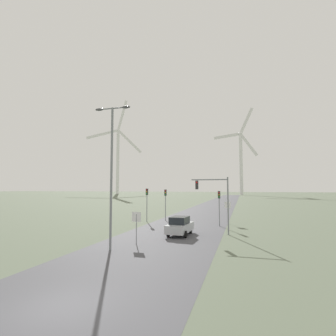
{
  "coord_description": "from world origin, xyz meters",
  "views": [
    {
      "loc": [
        6.98,
        -9.01,
        4.65
      ],
      "look_at": [
        0.0,
        15.41,
        6.59
      ],
      "focal_mm": 28.0,
      "sensor_mm": 36.0,
      "label": 1
    }
  ],
  "objects_px": {
    "car_approaching": "(180,226)",
    "wind_turbine_left": "(241,157)",
    "streetlamp": "(112,161)",
    "traffic_light_post_near_right": "(219,200)",
    "traffic_light_mast_overhead": "(215,194)",
    "traffic_light_post_near_left": "(147,197)",
    "stop_sign_far": "(228,208)",
    "stop_sign_near": "(136,222)",
    "traffic_light_post_mid_left": "(165,198)",
    "wind_turbine_far_left": "(118,154)"
  },
  "relations": [
    {
      "from": "streetlamp",
      "to": "traffic_light_post_near_right",
      "type": "bearing_deg",
      "value": 65.23
    },
    {
      "from": "wind_turbine_left",
      "to": "wind_turbine_far_left",
      "type": "bearing_deg",
      "value": 178.38
    },
    {
      "from": "traffic_light_post_near_right",
      "to": "stop_sign_near",
      "type": "bearing_deg",
      "value": -115.82
    },
    {
      "from": "traffic_light_mast_overhead",
      "to": "wind_turbine_left",
      "type": "height_order",
      "value": "wind_turbine_left"
    },
    {
      "from": "traffic_light_post_near_left",
      "to": "car_approaching",
      "type": "relative_size",
      "value": 1.08
    },
    {
      "from": "traffic_light_mast_overhead",
      "to": "car_approaching",
      "type": "height_order",
      "value": "traffic_light_mast_overhead"
    },
    {
      "from": "stop_sign_near",
      "to": "stop_sign_far",
      "type": "bearing_deg",
      "value": 65.38
    },
    {
      "from": "stop_sign_far",
      "to": "traffic_light_post_near_right",
      "type": "distance_m",
      "value": 2.94
    },
    {
      "from": "wind_turbine_far_left",
      "to": "wind_turbine_left",
      "type": "relative_size",
      "value": 1.27
    },
    {
      "from": "stop_sign_far",
      "to": "traffic_light_post_mid_left",
      "type": "relative_size",
      "value": 0.64
    },
    {
      "from": "stop_sign_near",
      "to": "traffic_light_mast_overhead",
      "type": "bearing_deg",
      "value": 46.98
    },
    {
      "from": "stop_sign_far",
      "to": "traffic_light_post_near_left",
      "type": "height_order",
      "value": "traffic_light_post_near_left"
    },
    {
      "from": "stop_sign_near",
      "to": "traffic_light_post_near_left",
      "type": "xyz_separation_m",
      "value": [
        -4.22,
        13.75,
        1.48
      ]
    },
    {
      "from": "wind_turbine_far_left",
      "to": "stop_sign_far",
      "type": "bearing_deg",
      "value": -58.34
    },
    {
      "from": "stop_sign_near",
      "to": "traffic_light_post_near_left",
      "type": "relative_size",
      "value": 0.58
    },
    {
      "from": "streetlamp",
      "to": "traffic_light_mast_overhead",
      "type": "relative_size",
      "value": 1.9
    },
    {
      "from": "traffic_light_post_near_left",
      "to": "traffic_light_post_near_right",
      "type": "bearing_deg",
      "value": -9.61
    },
    {
      "from": "streetlamp",
      "to": "stop_sign_near",
      "type": "height_order",
      "value": "streetlamp"
    },
    {
      "from": "traffic_light_post_near_left",
      "to": "wind_turbine_left",
      "type": "bearing_deg",
      "value": 85.19
    },
    {
      "from": "car_approaching",
      "to": "traffic_light_post_mid_left",
      "type": "bearing_deg",
      "value": 113.52
    },
    {
      "from": "streetlamp",
      "to": "wind_turbine_far_left",
      "type": "relative_size",
      "value": 0.15
    },
    {
      "from": "traffic_light_mast_overhead",
      "to": "car_approaching",
      "type": "xyz_separation_m",
      "value": [
        -3.33,
        -1.46,
        -3.14
      ]
    },
    {
      "from": "stop_sign_far",
      "to": "wind_turbine_left",
      "type": "xyz_separation_m",
      "value": [
        1.11,
        142.19,
        23.22
      ]
    },
    {
      "from": "streetlamp",
      "to": "stop_sign_near",
      "type": "bearing_deg",
      "value": 70.18
    },
    {
      "from": "streetlamp",
      "to": "traffic_light_mast_overhead",
      "type": "height_order",
      "value": "streetlamp"
    },
    {
      "from": "traffic_light_post_near_left",
      "to": "traffic_light_post_mid_left",
      "type": "bearing_deg",
      "value": 39.87
    },
    {
      "from": "stop_sign_near",
      "to": "car_approaching",
      "type": "height_order",
      "value": "stop_sign_near"
    },
    {
      "from": "traffic_light_post_near_left",
      "to": "traffic_light_mast_overhead",
      "type": "bearing_deg",
      "value": -36.2
    },
    {
      "from": "wind_turbine_left",
      "to": "traffic_light_mast_overhead",
      "type": "bearing_deg",
      "value": -90.72
    },
    {
      "from": "streetlamp",
      "to": "wind_turbine_left",
      "type": "relative_size",
      "value": 0.19
    },
    {
      "from": "stop_sign_near",
      "to": "streetlamp",
      "type": "bearing_deg",
      "value": -109.82
    },
    {
      "from": "streetlamp",
      "to": "traffic_light_post_near_right",
      "type": "relative_size",
      "value": 2.56
    },
    {
      "from": "streetlamp",
      "to": "stop_sign_far",
      "type": "distance_m",
      "value": 19.51
    },
    {
      "from": "traffic_light_post_near_right",
      "to": "car_approaching",
      "type": "bearing_deg",
      "value": -114.37
    },
    {
      "from": "streetlamp",
      "to": "wind_turbine_left",
      "type": "distance_m",
      "value": 160.79
    },
    {
      "from": "stop_sign_far",
      "to": "stop_sign_near",
      "type": "bearing_deg",
      "value": -114.62
    },
    {
      "from": "car_approaching",
      "to": "traffic_light_post_near_left",
      "type": "bearing_deg",
      "value": 127.49
    },
    {
      "from": "traffic_light_post_mid_left",
      "to": "traffic_light_mast_overhead",
      "type": "xyz_separation_m",
      "value": [
        7.97,
        -9.22,
        0.82
      ]
    },
    {
      "from": "stop_sign_near",
      "to": "stop_sign_far",
      "type": "relative_size",
      "value": 0.93
    },
    {
      "from": "traffic_light_post_near_right",
      "to": "traffic_light_post_mid_left",
      "type": "relative_size",
      "value": 0.96
    },
    {
      "from": "wind_turbine_far_left",
      "to": "traffic_light_mast_overhead",
      "type": "bearing_deg",
      "value": -59.97
    },
    {
      "from": "streetlamp",
      "to": "wind_turbine_left",
      "type": "height_order",
      "value": "wind_turbine_left"
    },
    {
      "from": "traffic_light_post_near_right",
      "to": "car_approaching",
      "type": "height_order",
      "value": "traffic_light_post_near_right"
    },
    {
      "from": "streetlamp",
      "to": "traffic_light_post_mid_left",
      "type": "height_order",
      "value": "streetlamp"
    },
    {
      "from": "traffic_light_mast_overhead",
      "to": "wind_turbine_far_left",
      "type": "height_order",
      "value": "wind_turbine_far_left"
    },
    {
      "from": "traffic_light_post_near_right",
      "to": "traffic_light_mast_overhead",
      "type": "relative_size",
      "value": 0.74
    },
    {
      "from": "car_approaching",
      "to": "wind_turbine_left",
      "type": "distance_m",
      "value": 153.94
    },
    {
      "from": "traffic_light_mast_overhead",
      "to": "stop_sign_near",
      "type": "bearing_deg",
      "value": -133.02
    },
    {
      "from": "stop_sign_far",
      "to": "traffic_light_post_mid_left",
      "type": "xyz_separation_m",
      "value": [
        -8.76,
        0.94,
        1.24
      ]
    },
    {
      "from": "streetlamp",
      "to": "traffic_light_post_mid_left",
      "type": "xyz_separation_m",
      "value": [
        -1.1,
        18.23,
        -3.51
      ]
    }
  ]
}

